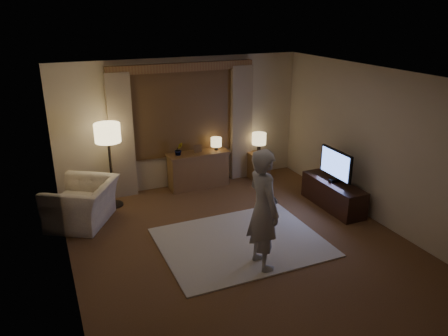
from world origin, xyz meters
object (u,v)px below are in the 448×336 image
person (263,209)px  tv_stand (333,194)px  sideboard (198,170)px  side_table (258,165)px  armchair (83,203)px

person → tv_stand: bearing=-61.3°
sideboard → side_table: (1.36, -0.05, -0.07)m
armchair → side_table: size_ratio=2.01×
sideboard → armchair: size_ratio=1.06×
armchair → side_table: armchair is taller
side_table → person: 3.50m
sideboard → side_table: bearing=-2.1°
sideboard → person: (-0.20, -3.13, 0.54)m
sideboard → person: bearing=-93.7°
side_table → person: (-1.56, -3.08, 0.61)m
armchair → sideboard: bearing=138.1°
tv_stand → sideboard: bearing=135.2°
armchair → tv_stand: size_ratio=0.81×
sideboard → tv_stand: 2.72m
sideboard → side_table: size_ratio=2.14×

